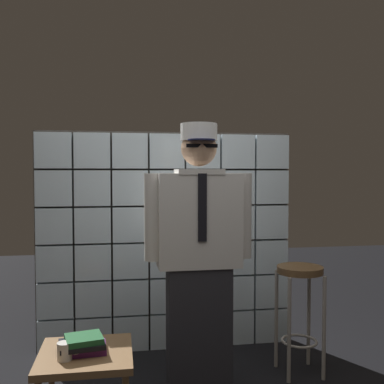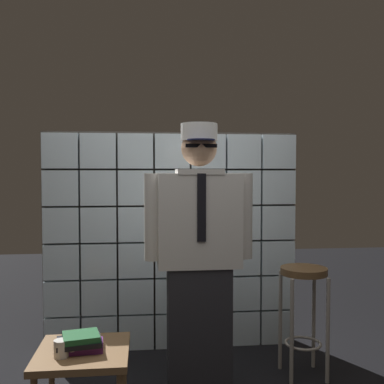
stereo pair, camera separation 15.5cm
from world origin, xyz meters
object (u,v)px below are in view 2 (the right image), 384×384
Objects in this scene: side_table at (83,361)px; book_stack at (82,342)px; bar_stool at (304,296)px; standing_person at (199,255)px; coffee_mug at (62,348)px.

side_table is 1.90× the size of book_stack.
bar_stool is 1.63m from book_stack.
book_stack is (-1.52, -0.59, -0.06)m from bar_stool.
bar_stool is at bearing 21.34° from book_stack.
standing_person is at bearing -165.43° from bar_stool.
book_stack is 0.13m from coffee_mug.
standing_person reaches higher than book_stack.
bar_stool is at bearing 22.67° from coffee_mug.
coffee_mug is at bearing -139.69° from book_stack.
standing_person reaches higher than bar_stool.
book_stack is (-0.72, -0.39, -0.41)m from standing_person.
standing_person is at bearing 28.21° from book_stack.
book_stack is 2.17× the size of coffee_mug.
book_stack is at bearing -158.66° from bar_stool.
bar_stool is (0.80, 0.21, -0.35)m from standing_person.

